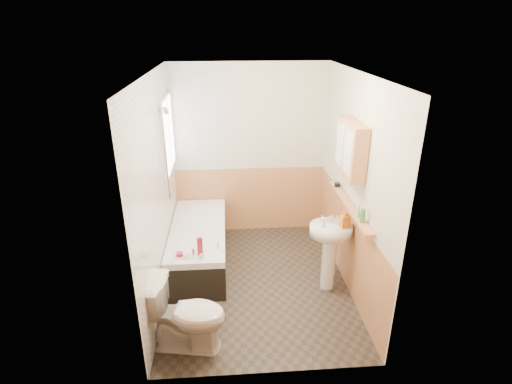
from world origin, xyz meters
TOP-DOWN VIEW (x-y plane):
  - floor at (0.00, 0.00)m, footprint 2.80×2.80m
  - ceiling at (0.00, 0.00)m, footprint 2.80×2.80m
  - wall_back at (0.00, 1.41)m, footprint 2.20×0.02m
  - wall_front at (0.00, -1.41)m, footprint 2.20×0.02m
  - wall_left at (-1.11, 0.00)m, footprint 0.02×2.80m
  - wall_right at (1.11, 0.00)m, footprint 0.02×2.80m
  - wainscot_right at (1.09, 0.00)m, footprint 0.01×2.80m
  - wainscot_front at (0.00, -1.39)m, footprint 2.20×0.01m
  - wainscot_back at (0.00, 1.39)m, footprint 2.20×0.01m
  - tile_cladding_left at (-1.09, 0.00)m, footprint 0.01×2.80m
  - tile_return_back at (-0.73, 1.39)m, footprint 0.75×0.01m
  - window at (-1.06, 0.95)m, footprint 0.03×0.79m
  - bathtub at (-0.73, 0.51)m, footprint 0.70×1.72m
  - shower_riser at (-1.04, 0.46)m, footprint 0.11×0.09m
  - toilet at (-0.76, -1.00)m, footprint 0.83×0.55m
  - sink at (0.84, -0.16)m, footprint 0.50×0.40m
  - pine_shelf at (1.04, -0.11)m, footprint 0.10×1.42m
  - medicine_cabinet at (1.01, -0.06)m, footprint 0.16×0.65m
  - foam_can at (1.04, -0.55)m, footprint 0.05×0.05m
  - green_bottle at (1.04, -0.43)m, footprint 0.05×0.05m
  - black_jar at (1.04, 0.42)m, footprint 0.09×0.09m
  - soap_bottle at (0.97, -0.22)m, footprint 0.14×0.23m
  - clear_bottle at (0.73, -0.22)m, footprint 0.04×0.04m
  - blue_gel at (-0.66, -0.16)m, footprint 0.07×0.05m
  - cream_jar at (-0.89, -0.18)m, footprint 0.09×0.09m
  - orange_bottle at (-0.46, -0.05)m, footprint 0.03×0.03m

SIDE VIEW (x-z plane):
  - floor at x=0.00m, z-range 0.00..0.00m
  - bathtub at x=-0.73m, z-range -0.06..0.61m
  - toilet at x=-0.76m, z-range 0.00..0.75m
  - wainscot_right at x=1.09m, z-range 0.00..1.00m
  - wainscot_front at x=0.00m, z-range 0.00..1.00m
  - wainscot_back at x=0.00m, z-range 0.00..1.00m
  - cream_jar at x=-0.89m, z-range 0.53..0.57m
  - orange_bottle at x=-0.46m, z-range 0.53..0.61m
  - sink at x=0.84m, z-range 0.13..1.08m
  - blue_gel at x=-0.66m, z-range 0.53..0.74m
  - soap_bottle at x=0.97m, z-range 0.85..0.95m
  - clear_bottle at x=0.73m, z-range 0.85..0.96m
  - pine_shelf at x=1.04m, z-range 1.05..1.08m
  - black_jar at x=1.04m, z-range 1.08..1.13m
  - foam_can at x=1.04m, z-range 1.08..1.23m
  - green_bottle at x=1.04m, z-range 1.08..1.30m
  - wall_back at x=0.00m, z-range 0.00..2.50m
  - wall_front at x=0.00m, z-range 0.00..2.50m
  - wall_left at x=-1.11m, z-range 0.00..2.50m
  - wall_right at x=1.11m, z-range 0.00..2.50m
  - tile_cladding_left at x=-1.09m, z-range 0.00..2.50m
  - window at x=-1.06m, z-range 1.15..2.15m
  - medicine_cabinet at x=1.01m, z-range 1.42..2.01m
  - shower_riser at x=-1.04m, z-range 1.07..2.38m
  - tile_return_back at x=-0.73m, z-range 1.00..2.50m
  - ceiling at x=0.00m, z-range 2.50..2.50m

